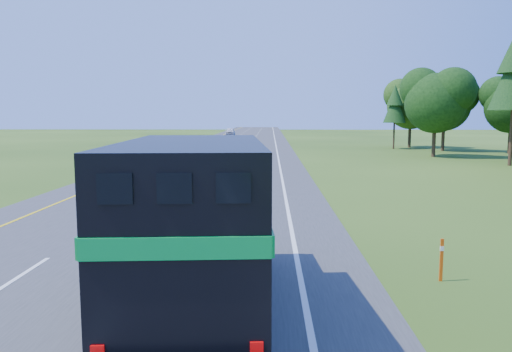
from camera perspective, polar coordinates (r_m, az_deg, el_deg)
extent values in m
cube|color=#38383A|center=(51.99, -3.56, 2.29)|extent=(15.00, 260.00, 0.04)
cube|color=yellow|center=(52.77, -9.52, 2.30)|extent=(0.15, 260.00, 0.01)
cube|color=white|center=(51.78, 2.52, 2.31)|extent=(0.15, 260.00, 0.01)
cylinder|color=black|center=(14.21, -10.24, -7.89)|extent=(0.45, 1.16, 1.14)
cylinder|color=black|center=(14.09, -1.35, -7.90)|extent=(0.45, 1.16, 1.14)
cylinder|color=black|center=(9.55, -14.25, -15.49)|extent=(0.45, 1.16, 1.14)
cylinder|color=black|center=(9.37, -0.58, -15.71)|extent=(0.45, 1.16, 1.14)
cylinder|color=black|center=(8.44, -16.01, -18.66)|extent=(0.45, 1.16, 1.14)
cylinder|color=black|center=(8.24, -0.23, -19.04)|extent=(0.45, 1.16, 1.14)
cube|color=black|center=(10.90, -6.76, -11.75)|extent=(3.11, 8.46, 0.29)
cube|color=black|center=(13.74, -5.90, -2.97)|extent=(2.67, 2.05, 1.97)
cube|color=black|center=(14.60, -5.73, -0.32)|extent=(2.28, 0.24, 0.62)
cube|color=black|center=(9.79, -7.19, -4.39)|extent=(3.04, 6.19, 2.85)
cube|color=#089534|center=(6.83, -9.17, -8.19)|extent=(2.59, 0.24, 0.31)
cube|color=#089534|center=(9.96, -14.79, -3.55)|extent=(0.50, 6.00, 0.31)
cube|color=#089534|center=(9.75, 0.54, -3.53)|extent=(0.50, 6.00, 0.31)
cube|color=black|center=(6.80, -15.83, -1.41)|extent=(0.47, 0.08, 0.41)
cube|color=black|center=(6.66, -9.31, -1.40)|extent=(0.47, 0.08, 0.41)
cube|color=black|center=(6.62, -2.61, -1.37)|extent=(0.47, 0.08, 0.41)
cube|color=#B20505|center=(7.51, -17.68, -18.47)|extent=(0.19, 0.06, 0.15)
cube|color=#B20505|center=(7.29, 0.08, -18.96)|extent=(0.19, 0.06, 0.15)
imported|color=white|center=(54.05, -7.31, 3.39)|extent=(3.25, 6.52, 1.77)
imported|color=silver|center=(105.48, -2.96, 5.09)|extent=(1.91, 4.71, 1.60)
cube|color=#F44C0C|center=(13.73, 20.43, -8.99)|extent=(0.08, 0.04, 1.11)
cube|color=white|center=(13.65, 20.48, -7.76)|extent=(0.09, 0.05, 0.12)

